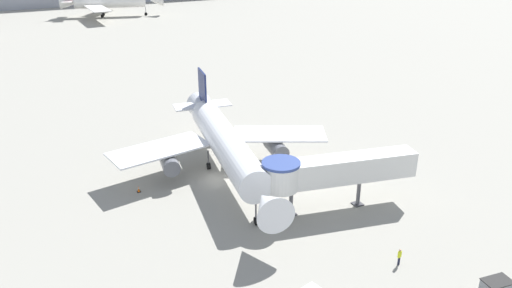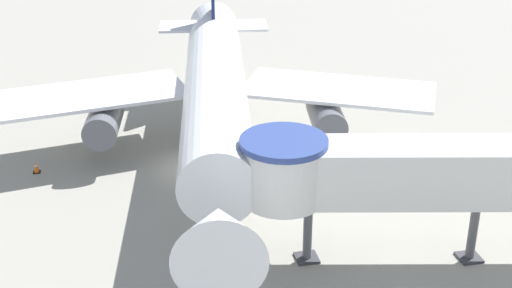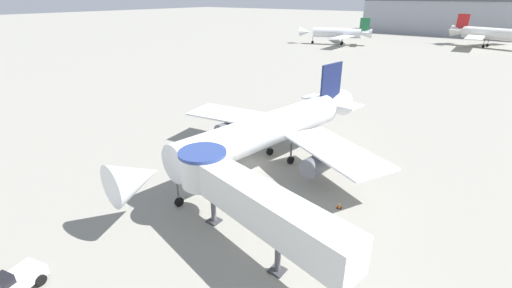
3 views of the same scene
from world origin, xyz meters
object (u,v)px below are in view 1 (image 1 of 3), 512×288
object	(u,v)px
service_container_gray	(496,287)
ground_crew_marshaller	(399,256)
main_airplane	(225,143)
traffic_cone_port_wing	(139,189)
jet_bridge	(328,171)
traffic_cone_starboard_wing	(311,166)
background_jet_red_tail	(108,2)

from	to	relation	value
service_container_gray	ground_crew_marshaller	world-z (taller)	ground_crew_marshaller
main_airplane	ground_crew_marshaller	bearing A→B (deg)	-65.33
service_container_gray	traffic_cone_port_wing	bearing A→B (deg)	125.76
jet_bridge	traffic_cone_port_wing	distance (m)	22.60
main_airplane	traffic_cone_starboard_wing	distance (m)	11.85
traffic_cone_port_wing	background_jet_red_tail	bearing A→B (deg)	79.87
main_airplane	jet_bridge	distance (m)	14.41
traffic_cone_port_wing	traffic_cone_starboard_wing	bearing A→B (deg)	-9.87
traffic_cone_starboard_wing	traffic_cone_port_wing	bearing A→B (deg)	170.13
ground_crew_marshaller	traffic_cone_port_wing	bearing A→B (deg)	-63.80
traffic_cone_starboard_wing	ground_crew_marshaller	size ratio (longest dim) A/B	0.41
main_airplane	service_container_gray	bearing A→B (deg)	-60.96
background_jet_red_tail	traffic_cone_port_wing	bearing A→B (deg)	-174.02
jet_bridge	ground_crew_marshaller	distance (m)	12.06
traffic_cone_starboard_wing	background_jet_red_tail	distance (m)	133.78
service_container_gray	ground_crew_marshaller	xyz separation A→B (m)	(-4.64, 6.88, 0.28)
jet_bridge	traffic_cone_starboard_wing	distance (m)	11.23
ground_crew_marshaller	background_jet_red_tail	bearing A→B (deg)	-101.92
service_container_gray	traffic_cone_port_wing	size ratio (longest dim) A/B	3.57
service_container_gray	ground_crew_marshaller	distance (m)	8.30
main_airplane	traffic_cone_starboard_wing	bearing A→B (deg)	-8.60
main_airplane	service_container_gray	size ratio (longest dim) A/B	12.69
traffic_cone_starboard_wing	ground_crew_marshaller	distance (m)	21.26
jet_bridge	ground_crew_marshaller	world-z (taller)	jet_bridge
main_airplane	traffic_cone_port_wing	bearing A→B (deg)	-174.21
traffic_cone_starboard_wing	ground_crew_marshaller	xyz separation A→B (m)	(-3.61, -20.94, 0.66)
main_airplane	traffic_cone_port_wing	world-z (taller)	main_airplane
main_airplane	background_jet_red_tail	world-z (taller)	background_jet_red_tail
jet_bridge	ground_crew_marshaller	xyz separation A→B (m)	(0.38, -11.44, -3.80)
main_airplane	jet_bridge	size ratio (longest dim) A/B	1.93
jet_bridge	service_container_gray	size ratio (longest dim) A/B	6.56
traffic_cone_starboard_wing	traffic_cone_port_wing	size ratio (longest dim) A/B	0.96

